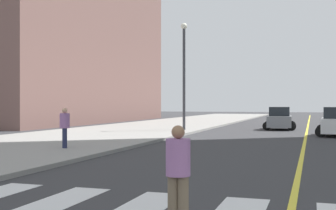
{
  "coord_description": "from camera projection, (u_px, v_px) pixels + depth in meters",
  "views": [
    {
      "loc": [
        0.37,
        -3.39,
        1.98
      ],
      "look_at": [
        -7.84,
        22.04,
        1.92
      ],
      "focal_mm": 47.87,
      "sensor_mm": 36.0,
      "label": 1
    }
  ],
  "objects": [
    {
      "name": "lane_divider_paint",
      "position": [
        308.0,
        125.0,
        41.41
      ],
      "size": [
        0.16,
        80.0,
        0.01
      ],
      "primitive_type": "cube",
      "color": "yellow",
      "rests_on": "ground"
    },
    {
      "name": "street_lamp",
      "position": [
        184.0,
        67.0,
        31.7
      ],
      "size": [
        0.44,
        0.44,
        7.57
      ],
      "color": "#38383D",
      "rests_on": "sidewalk_kerb_west"
    },
    {
      "name": "sidewalk_kerb_west",
      "position": [
        86.0,
        137.0,
        26.12
      ],
      "size": [
        10.0,
        120.0,
        0.15
      ],
      "primitive_type": "cube",
      "color": "gray",
      "rests_on": "ground"
    },
    {
      "name": "car_gray_fourth",
      "position": [
        280.0,
        119.0,
        34.53
      ],
      "size": [
        2.56,
        4.01,
        1.76
      ],
      "rotation": [
        0.0,
        0.0,
        0.04
      ],
      "color": "slate",
      "rests_on": "ground"
    },
    {
      "name": "pedestrian_crossing",
      "position": [
        178.0,
        170.0,
        7.3
      ],
      "size": [
        0.4,
        0.4,
        1.63
      ],
      "rotation": [
        0.0,
        0.0,
        0.01
      ],
      "color": "brown",
      "rests_on": "ground"
    },
    {
      "name": "pedestrian_walking_west",
      "position": [
        65.0,
        126.0,
        18.61
      ],
      "size": [
        0.41,
        0.41,
        1.66
      ],
      "rotation": [
        0.0,
        0.0,
        5.3
      ],
      "color": "#232847",
      "rests_on": "sidewalk_kerb_west"
    },
    {
      "name": "low_rise_brick_west",
      "position": [
        48.0,
        33.0,
        50.27
      ],
      "size": [
        16.0,
        32.0,
        19.92
      ],
      "primitive_type": "cube",
      "color": "brown",
      "rests_on": "ground"
    }
  ]
}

